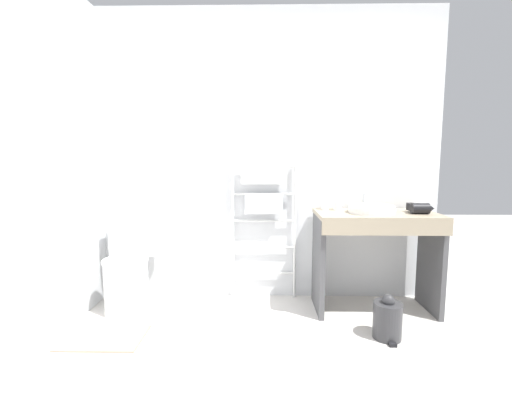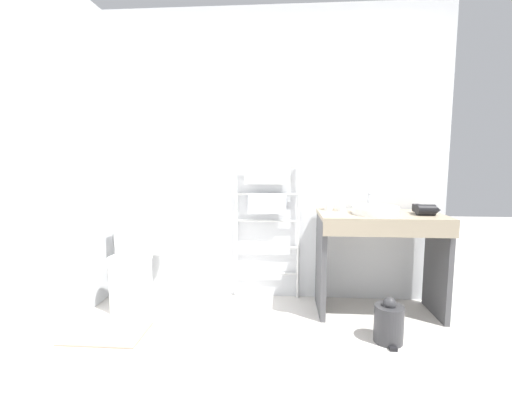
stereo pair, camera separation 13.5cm
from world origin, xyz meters
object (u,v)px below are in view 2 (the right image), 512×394
at_px(sink_basin, 375,210).
at_px(hair_dryer, 426,210).
at_px(trash_bin, 389,323).
at_px(cup_near_wall, 329,204).
at_px(cup_near_edge, 341,205).
at_px(towel_radiator, 267,202).
at_px(toilet, 134,266).

bearing_deg(sink_basin, hair_dryer, -3.40).
bearing_deg(trash_bin, cup_near_wall, 119.27).
bearing_deg(sink_basin, cup_near_edge, 149.12).
distance_m(towel_radiator, trash_bin, 1.34).
relative_size(sink_basin, cup_near_edge, 3.65).
relative_size(hair_dryer, trash_bin, 0.56).
bearing_deg(cup_near_edge, towel_radiator, 169.90).
bearing_deg(toilet, cup_near_wall, 5.67).
xyz_separation_m(toilet, towel_radiator, (1.14, 0.24, 0.54)).
bearing_deg(cup_near_edge, cup_near_wall, 159.85).
bearing_deg(toilet, towel_radiator, 11.98).
relative_size(toilet, hair_dryer, 4.58).
xyz_separation_m(sink_basin, cup_near_edge, (-0.24, 0.15, 0.02)).
relative_size(toilet, towel_radiator, 0.66).
relative_size(cup_near_wall, hair_dryer, 0.58).
distance_m(toilet, sink_basin, 2.07).
relative_size(towel_radiator, trash_bin, 3.89).
bearing_deg(hair_dryer, cup_near_edge, 164.94).
xyz_separation_m(sink_basin, hair_dryer, (0.38, -0.02, 0.01)).
bearing_deg(hair_dryer, cup_near_wall, 164.23).
relative_size(towel_radiator, cup_near_wall, 11.91).
bearing_deg(towel_radiator, trash_bin, -38.31).
bearing_deg(toilet, sink_basin, -0.45).
xyz_separation_m(cup_near_wall, cup_near_edge, (0.10, -0.04, -0.00)).
bearing_deg(toilet, cup_near_edge, 4.20).
bearing_deg(towel_radiator, cup_near_edge, -10.10).
bearing_deg(cup_near_wall, sink_basin, -28.00).
relative_size(toilet, cup_near_wall, 7.85).
distance_m(cup_near_wall, trash_bin, 1.03).
xyz_separation_m(cup_near_wall, hair_dryer, (0.72, -0.20, -0.01)).
relative_size(towel_radiator, cup_near_edge, 12.54).
distance_m(toilet, towel_radiator, 1.28).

